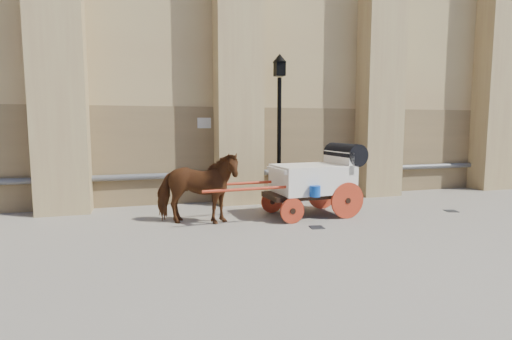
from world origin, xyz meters
name	(u,v)px	position (x,y,z in m)	size (l,w,h in m)	color
ground	(317,228)	(0.00, 0.00, 0.00)	(90.00, 90.00, 0.00)	#70685C
horse	(197,188)	(-2.65, 1.25, 0.89)	(0.96, 2.11, 1.78)	#562A11
carriage	(317,177)	(0.62, 1.33, 1.04)	(4.49, 1.65, 1.94)	black
street_lamp	(279,124)	(0.31, 3.50, 2.48)	(0.43, 0.43, 4.64)	black
drain_grate_near	(317,227)	(0.02, 0.07, 0.01)	(0.32, 0.32, 0.01)	black
drain_grate_far	(451,211)	(4.47, 0.62, 0.01)	(0.32, 0.32, 0.01)	black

